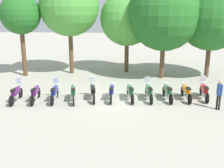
% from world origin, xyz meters
% --- Properties ---
extents(ground_plane, '(80.00, 80.00, 0.00)m').
position_xyz_m(ground_plane, '(0.00, 0.00, 0.00)').
color(ground_plane, '#ADA899').
extents(motorcycle_0, '(0.62, 2.19, 1.37)m').
position_xyz_m(motorcycle_0, '(-5.86, -0.66, 0.52)').
color(motorcycle_0, black).
rests_on(motorcycle_0, ground_plane).
extents(motorcycle_1, '(0.62, 2.19, 0.99)m').
position_xyz_m(motorcycle_1, '(-4.69, -0.54, 0.50)').
color(motorcycle_1, black).
rests_on(motorcycle_1, ground_plane).
extents(motorcycle_2, '(0.62, 2.19, 1.37)m').
position_xyz_m(motorcycle_2, '(-3.52, -0.40, 0.52)').
color(motorcycle_2, black).
rests_on(motorcycle_2, ground_plane).
extents(motorcycle_3, '(0.70, 2.16, 0.99)m').
position_xyz_m(motorcycle_3, '(-2.35, -0.35, 0.50)').
color(motorcycle_3, black).
rests_on(motorcycle_3, ground_plane).
extents(motorcycle_4, '(0.70, 2.16, 1.37)m').
position_xyz_m(motorcycle_4, '(-1.18, 0.01, 0.52)').
color(motorcycle_4, black).
rests_on(motorcycle_4, ground_plane).
extents(motorcycle_5, '(0.62, 2.19, 0.99)m').
position_xyz_m(motorcycle_5, '(-0.00, 0.04, 0.50)').
color(motorcycle_5, black).
rests_on(motorcycle_5, ground_plane).
extents(motorcycle_6, '(0.65, 2.17, 0.99)m').
position_xyz_m(motorcycle_6, '(1.16, 0.07, 0.50)').
color(motorcycle_6, black).
rests_on(motorcycle_6, ground_plane).
extents(motorcycle_7, '(0.62, 2.19, 1.37)m').
position_xyz_m(motorcycle_7, '(2.33, 0.16, 0.52)').
color(motorcycle_7, black).
rests_on(motorcycle_7, ground_plane).
extents(motorcycle_8, '(0.62, 2.18, 0.99)m').
position_xyz_m(motorcycle_8, '(3.50, 0.25, 0.50)').
color(motorcycle_8, black).
rests_on(motorcycle_8, ground_plane).
extents(motorcycle_9, '(0.62, 2.19, 0.99)m').
position_xyz_m(motorcycle_9, '(4.68, 0.37, 0.50)').
color(motorcycle_9, black).
rests_on(motorcycle_9, ground_plane).
extents(motorcycle_10, '(0.62, 2.19, 1.37)m').
position_xyz_m(motorcycle_10, '(5.85, 0.62, 0.52)').
color(motorcycle_10, black).
rests_on(motorcycle_10, ground_plane).
extents(person_0, '(0.32, 0.38, 1.79)m').
position_xyz_m(person_0, '(6.19, -1.25, 1.06)').
color(person_0, black).
rests_on(person_0, ground_plane).
extents(tree_0, '(3.20, 3.20, 6.62)m').
position_xyz_m(tree_0, '(-7.61, 5.65, 4.97)').
color(tree_0, brown).
rests_on(tree_0, ground_plane).
extents(tree_1, '(4.92, 4.92, 8.08)m').
position_xyz_m(tree_1, '(-3.92, 6.81, 5.60)').
color(tree_1, brown).
rests_on(tree_1, ground_plane).
extents(tree_2, '(4.57, 4.57, 6.87)m').
position_xyz_m(tree_2, '(0.81, 7.63, 4.57)').
color(tree_2, brown).
rests_on(tree_2, ground_plane).
extents(tree_3, '(5.58, 5.58, 7.80)m').
position_xyz_m(tree_3, '(3.69, 5.69, 5.00)').
color(tree_3, brown).
rests_on(tree_3, ground_plane).
extents(tree_4, '(5.23, 5.23, 7.43)m').
position_xyz_m(tree_4, '(7.40, 6.19, 4.81)').
color(tree_4, brown).
rests_on(tree_4, ground_plane).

